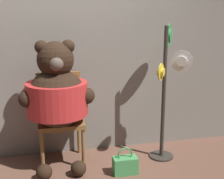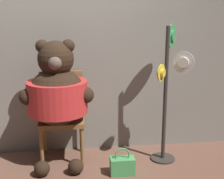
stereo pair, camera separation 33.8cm
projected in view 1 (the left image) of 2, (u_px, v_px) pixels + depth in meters
ground_plane at (74, 176)px, 3.25m from camera, size 14.00×14.00×0.00m
wall_back at (64, 50)px, 3.59m from camera, size 8.00×0.10×2.47m
chair at (60, 114)px, 3.51m from camera, size 0.49×0.46×1.00m
teddy_bear at (57, 95)px, 3.29m from camera, size 0.78×0.69×1.39m
hat_display_rack at (167, 88)px, 3.49m from camera, size 0.41×0.41×1.54m
handbag_on_ground at (125, 165)px, 3.29m from camera, size 0.26×0.14×0.29m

